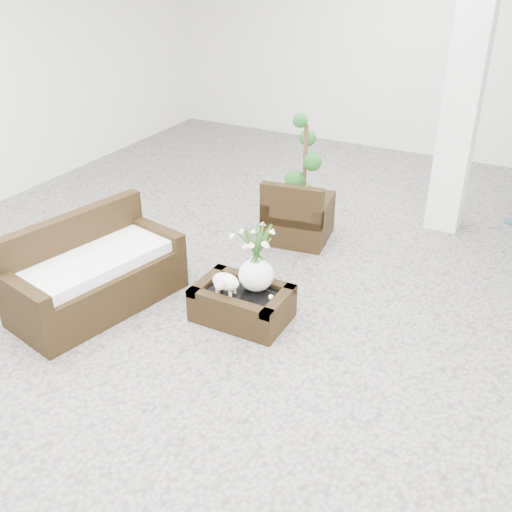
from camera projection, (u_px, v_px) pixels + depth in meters
The scene contains 9 objects.
ground at pixel (261, 305), 6.05m from camera, with size 11.00×11.00×0.00m, color gray.
column at pixel (465, 89), 6.89m from camera, with size 0.40×0.40×3.50m, color white.
coffee_table at pixel (242, 305), 5.78m from camera, with size 0.90×0.60×0.31m, color black.
sheep_figurine at pixel (226, 283), 5.63m from camera, with size 0.28×0.23×0.21m, color white.
planter_narcissus at pixel (256, 252), 5.55m from camera, with size 0.44×0.44×0.80m, color white, non-canonical shape.
tealight at pixel (271, 297), 5.59m from camera, with size 0.04×0.04×0.03m, color white.
armchair at pixel (299, 208), 7.21m from camera, with size 0.75×0.72×0.80m, color black.
loveseat at pixel (95, 266), 5.84m from camera, with size 1.70×0.82×0.91m, color black.
topiary at pixel (304, 179), 7.06m from camera, with size 0.41×0.41×1.53m, color #184817, non-canonical shape.
Camera 1 is at (2.35, -4.50, 3.33)m, focal length 41.71 mm.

